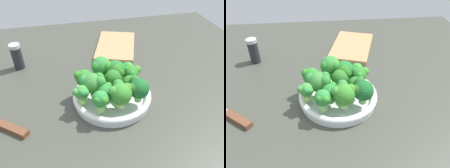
# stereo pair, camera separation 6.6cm
# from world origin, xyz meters

# --- Properties ---
(ground_plane) EXTENTS (1.30, 1.30, 0.03)m
(ground_plane) POSITION_xyz_m (0.00, 0.00, -0.01)
(ground_plane) COLOR #41433A
(bowl) EXTENTS (0.23, 0.23, 0.03)m
(bowl) POSITION_xyz_m (0.01, -0.01, 0.02)
(bowl) COLOR white
(bowl) RESTS_ON ground_plane
(broccoli_floret_0) EXTENTS (0.05, 0.05, 0.06)m
(broccoli_floret_0) POSITION_xyz_m (-0.02, 0.02, 0.07)
(broccoli_floret_0) COLOR #78B74D
(broccoli_floret_0) RESTS_ON bowl
(broccoli_floret_1) EXTENTS (0.07, 0.07, 0.08)m
(broccoli_floret_1) POSITION_xyz_m (0.09, 0.01, 0.08)
(broccoli_floret_1) COLOR #8BC25F
(broccoli_floret_1) RESTS_ON bowl
(broccoli_floret_2) EXTENTS (0.05, 0.05, 0.06)m
(broccoli_floret_2) POSITION_xyz_m (0.04, -0.07, 0.07)
(broccoli_floret_2) COLOR #9AC970
(broccoli_floret_2) RESTS_ON bowl
(broccoli_floret_3) EXTENTS (0.07, 0.06, 0.07)m
(broccoli_floret_3) POSITION_xyz_m (0.06, -0.03, 0.08)
(broccoli_floret_3) COLOR #93CC5A
(broccoli_floret_3) RESTS_ON bowl
(broccoli_floret_4) EXTENTS (0.07, 0.06, 0.07)m
(broccoli_floret_4) POSITION_xyz_m (-0.04, -0.07, 0.08)
(broccoli_floret_4) COLOR #92C872
(broccoli_floret_4) RESTS_ON bowl
(broccoli_floret_5) EXTENTS (0.07, 0.07, 0.07)m
(broccoli_floret_5) POSITION_xyz_m (-0.05, -0.02, 0.08)
(broccoli_floret_5) COLOR #9FD270
(broccoli_floret_5) RESTS_ON bowl
(broccoli_floret_6) EXTENTS (0.05, 0.06, 0.07)m
(broccoli_floret_6) POSITION_xyz_m (0.03, -0.02, 0.07)
(broccoli_floret_6) COLOR #75BB4D
(broccoli_floret_6) RESTS_ON bowl
(broccoli_floret_7) EXTENTS (0.05, 0.06, 0.06)m
(broccoli_floret_7) POSITION_xyz_m (0.05, 0.07, 0.07)
(broccoli_floret_7) COLOR #88C264
(broccoli_floret_7) RESTS_ON bowl
(broccoli_floret_8) EXTENTS (0.05, 0.05, 0.06)m
(broccoli_floret_8) POSITION_xyz_m (-0.01, 0.08, 0.07)
(broccoli_floret_8) COLOR #95DA64
(broccoli_floret_8) RESTS_ON bowl
(broccoli_floret_9) EXTENTS (0.06, 0.07, 0.07)m
(broccoli_floret_9) POSITION_xyz_m (0.01, 0.05, 0.08)
(broccoli_floret_9) COLOR #91C95F
(broccoli_floret_9) RESTS_ON bowl
(broccoli_floret_10) EXTENTS (0.05, 0.05, 0.06)m
(broccoli_floret_10) POSITION_xyz_m (-0.06, 0.04, 0.07)
(broccoli_floret_10) COLOR #98D26F
(broccoli_floret_10) RESTS_ON bowl
(broccoli_floret_11) EXTENTS (0.05, 0.05, 0.06)m
(broccoli_floret_11) POSITION_xyz_m (0.00, -0.06, 0.07)
(broccoli_floret_11) COLOR #7AC35A
(broccoli_floret_11) RESTS_ON bowl
(broccoli_floret_12) EXTENTS (0.04, 0.04, 0.06)m
(broccoli_floret_12) POSITION_xyz_m (0.07, -0.07, 0.07)
(broccoli_floret_12) COLOR #84BD52
(broccoli_floret_12) RESTS_ON bowl
(knife) EXTENTS (0.18, 0.22, 0.01)m
(knife) POSITION_xyz_m (-0.02, 0.31, 0.01)
(knife) COLOR silver
(knife) RESTS_ON ground_plane
(cutting_board) EXTENTS (0.28, 0.22, 0.02)m
(cutting_board) POSITION_xyz_m (0.34, -0.10, 0.01)
(cutting_board) COLOR tan
(cutting_board) RESTS_ON ground_plane
(pepper_shaker) EXTENTS (0.04, 0.04, 0.10)m
(pepper_shaker) POSITION_xyz_m (0.27, 0.28, 0.05)
(pepper_shaker) COLOR #27262B
(pepper_shaker) RESTS_ON ground_plane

